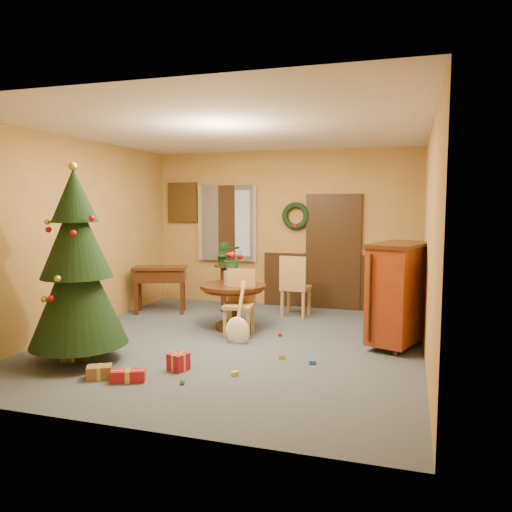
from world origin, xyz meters
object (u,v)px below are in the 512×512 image
at_px(dining_table, 233,298).
at_px(christmas_tree, 77,268).
at_px(writing_desk, 160,278).
at_px(sideboard, 398,291).
at_px(chair_near, 240,300).

relative_size(dining_table, christmas_tree, 0.42).
height_order(writing_desk, sideboard, sideboard).
relative_size(chair_near, christmas_tree, 0.40).
bearing_deg(christmas_tree, sideboard, 26.22).
bearing_deg(chair_near, writing_desk, 151.07).
height_order(dining_table, writing_desk, writing_desk).
height_order(dining_table, sideboard, sideboard).
xyz_separation_m(christmas_tree, writing_desk, (-0.36, 2.76, -0.53)).
bearing_deg(dining_table, sideboard, -5.00).
distance_m(dining_table, christmas_tree, 2.49).
bearing_deg(writing_desk, dining_table, -23.91).
relative_size(christmas_tree, sideboard, 1.72).
bearing_deg(sideboard, writing_desk, 167.03).
xyz_separation_m(dining_table, christmas_tree, (-1.27, -2.04, 0.66)).
distance_m(dining_table, sideboard, 2.46).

